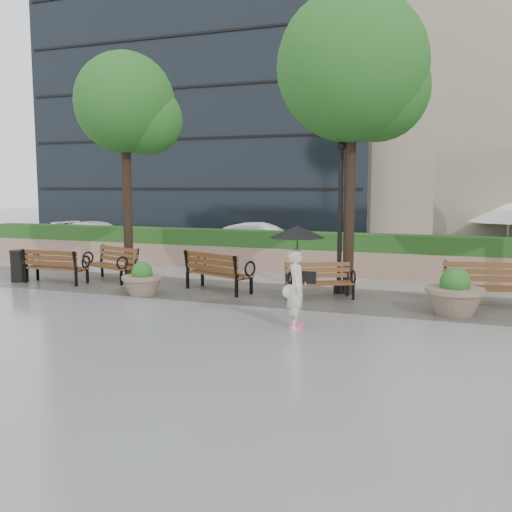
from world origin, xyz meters
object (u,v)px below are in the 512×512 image
(bench_1, at_px, (112,271))
(trash_bin, at_px, (19,267))
(planter_right, at_px, (455,297))
(pedestrian, at_px, (297,266))
(car_right, at_px, (262,241))
(planter_left, at_px, (142,282))
(lamppost, at_px, (340,228))
(bench_4, at_px, (488,295))
(bench_0, at_px, (56,273))
(bench_2, at_px, (218,280))
(bench_3, at_px, (320,289))
(car_left, at_px, (98,236))

(bench_1, relative_size, trash_bin, 2.25)
(planter_right, distance_m, pedestrian, 3.84)
(trash_bin, xyz_separation_m, car_right, (4.93, 7.66, 0.25))
(bench_1, relative_size, planter_right, 1.59)
(planter_left, xyz_separation_m, lamppost, (4.78, 2.03, 1.41))
(bench_4, bearing_deg, car_right, 128.56)
(bench_0, distance_m, bench_1, 1.58)
(bench_4, height_order, planter_right, planter_right)
(bench_0, xyz_separation_m, car_right, (3.70, 7.53, 0.40))
(bench_2, bearing_deg, trash_bin, 27.33)
(bench_0, height_order, planter_left, bench_0)
(bench_0, height_order, pedestrian, pedestrian)
(lamppost, bearing_deg, bench_1, -176.66)
(bench_3, bearing_deg, planter_right, -41.50)
(bench_1, distance_m, planter_left, 2.64)
(planter_left, height_order, pedestrian, pedestrian)
(bench_4, xyz_separation_m, car_right, (-8.10, 6.80, 0.39))
(lamppost, bearing_deg, car_left, 151.76)
(bench_3, bearing_deg, car_right, 91.01)
(bench_2, distance_m, lamppost, 3.55)
(bench_3, distance_m, car_left, 14.30)
(bench_3, xyz_separation_m, planter_left, (-4.48, -1.10, 0.08))
(trash_bin, height_order, lamppost, lamppost)
(bench_3, height_order, planter_left, bench_3)
(bench_1, distance_m, pedestrian, 7.75)
(bench_3, xyz_separation_m, pedestrian, (0.28, -3.01, 0.99))
(bench_1, height_order, lamppost, lamppost)
(planter_left, relative_size, car_left, 0.24)
(bench_3, distance_m, bench_4, 3.97)
(bench_3, relative_size, planter_left, 1.70)
(planter_right, xyz_separation_m, trash_bin, (-12.31, 0.18, 0.03))
(bench_2, relative_size, car_right, 0.50)
(bench_3, relative_size, bench_4, 0.87)
(bench_2, bearing_deg, pedestrian, 156.99)
(bench_1, height_order, trash_bin, bench_1)
(car_left, bearing_deg, planter_left, -130.49)
(planter_right, relative_size, pedestrian, 0.62)
(bench_3, xyz_separation_m, trash_bin, (-9.07, -0.53, 0.18))
(car_right, bearing_deg, bench_0, 149.02)
(planter_left, bearing_deg, lamppost, 22.98)
(planter_left, distance_m, trash_bin, 4.62)
(bench_3, bearing_deg, trash_bin, 154.26)
(bench_0, height_order, car_right, car_right)
(planter_left, bearing_deg, bench_2, 35.60)
(bench_4, xyz_separation_m, planter_left, (-8.44, -1.43, 0.03))
(trash_bin, bearing_deg, planter_left, -7.05)
(bench_1, distance_m, bench_4, 10.52)
(bench_2, bearing_deg, bench_4, -156.18)
(bench_4, distance_m, lamppost, 3.98)
(planter_left, bearing_deg, car_left, 131.29)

